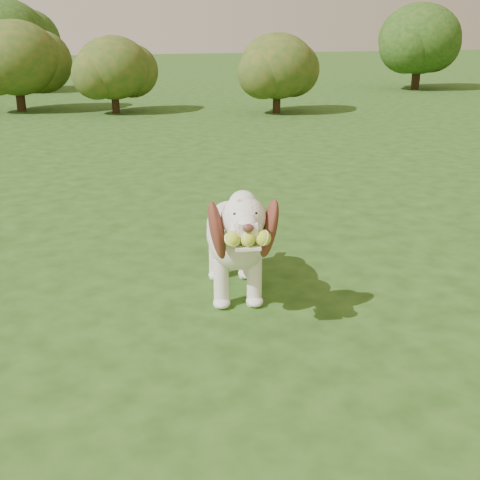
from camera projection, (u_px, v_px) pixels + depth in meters
name	position (u px, v px, depth m)	size (l,w,h in m)	color
ground	(168.00, 290.00, 3.73)	(80.00, 80.00, 0.00)	#1F3E11
dog	(236.00, 234.00, 3.50)	(0.59, 1.15, 0.76)	white
shrub_b	(16.00, 58.00, 11.70)	(1.69, 1.69, 1.75)	#382314
shrub_h	(419.00, 39.00, 16.21)	(2.18, 2.18, 2.26)	#382314
shrub_c	(113.00, 68.00, 11.51)	(1.41, 1.41, 1.46)	#382314
shrub_i	(3.00, 37.00, 15.47)	(2.27, 2.27, 2.35)	#382314
shrub_d	(277.00, 66.00, 11.51)	(1.45, 1.45, 1.51)	#382314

